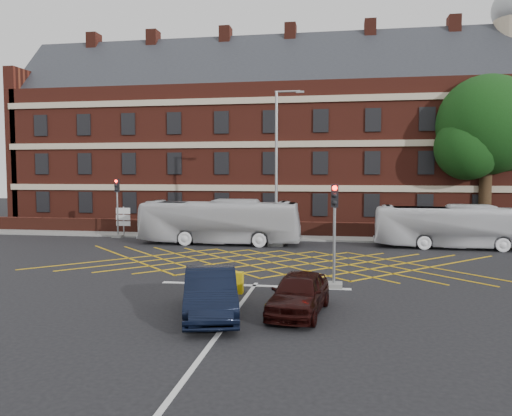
% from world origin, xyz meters
% --- Properties ---
extents(ground, '(120.00, 120.00, 0.00)m').
position_xyz_m(ground, '(0.00, 0.00, 0.00)').
color(ground, black).
rests_on(ground, ground).
extents(victorian_building, '(51.00, 12.17, 20.40)m').
position_xyz_m(victorian_building, '(0.25, 22.00, 7.84)').
color(victorian_building, '#572016').
rests_on(victorian_building, ground).
extents(boundary_wall, '(56.00, 0.50, 1.10)m').
position_xyz_m(boundary_wall, '(0.00, 13.00, 0.55)').
color(boundary_wall, '#481C13').
rests_on(boundary_wall, ground).
extents(far_pavement, '(60.00, 3.00, 0.12)m').
position_xyz_m(far_pavement, '(0.00, 12.00, 0.06)').
color(far_pavement, slate).
rests_on(far_pavement, ground).
extents(box_junction_hatching, '(8.22, 8.22, 0.02)m').
position_xyz_m(box_junction_hatching, '(0.00, 2.00, 0.01)').
color(box_junction_hatching, '#CC990C').
rests_on(box_junction_hatching, ground).
extents(stop_line, '(8.00, 0.30, 0.02)m').
position_xyz_m(stop_line, '(0.00, -3.50, 0.01)').
color(stop_line, silver).
rests_on(stop_line, ground).
extents(centre_line, '(0.15, 14.00, 0.02)m').
position_xyz_m(centre_line, '(0.00, -10.00, 0.01)').
color(centre_line, silver).
rests_on(centre_line, ground).
extents(bus_left, '(10.71, 2.62, 2.97)m').
position_xyz_m(bus_left, '(-4.32, 8.25, 1.49)').
color(bus_left, silver).
rests_on(bus_left, ground).
extents(bus_right, '(9.90, 2.69, 2.73)m').
position_xyz_m(bus_right, '(10.62, 8.86, 1.37)').
color(bus_right, silver).
rests_on(bus_right, ground).
extents(car_navy, '(2.84, 5.02, 1.56)m').
position_xyz_m(car_navy, '(-0.69, -8.10, 0.78)').
color(car_navy, black).
rests_on(car_navy, ground).
extents(car_maroon, '(2.16, 4.28, 1.40)m').
position_xyz_m(car_maroon, '(2.16, -7.30, 0.70)').
color(car_maroon, black).
rests_on(car_maroon, ground).
extents(deciduous_tree, '(7.62, 7.40, 11.96)m').
position_xyz_m(deciduous_tree, '(14.20, 15.71, 7.73)').
color(deciduous_tree, black).
rests_on(deciduous_tree, ground).
extents(traffic_light_near, '(0.70, 0.70, 4.27)m').
position_xyz_m(traffic_light_near, '(3.29, -3.28, 1.76)').
color(traffic_light_near, slate).
rests_on(traffic_light_near, ground).
extents(traffic_light_far, '(0.70, 0.70, 4.27)m').
position_xyz_m(traffic_light_far, '(-12.48, 10.29, 1.76)').
color(traffic_light_far, slate).
rests_on(traffic_light_far, ground).
extents(street_lamp, '(2.25, 1.00, 9.94)m').
position_xyz_m(street_lamp, '(-0.47, 8.15, 3.51)').
color(street_lamp, slate).
rests_on(street_lamp, ground).
extents(direction_signs, '(1.10, 0.16, 2.20)m').
position_xyz_m(direction_signs, '(-12.40, 11.08, 1.38)').
color(direction_signs, gray).
rests_on(direction_signs, ground).
extents(utility_cabinet, '(0.41, 0.39, 0.83)m').
position_xyz_m(utility_cabinet, '(-0.43, -4.86, 0.42)').
color(utility_cabinet, '#C5A20B').
rests_on(utility_cabinet, ground).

